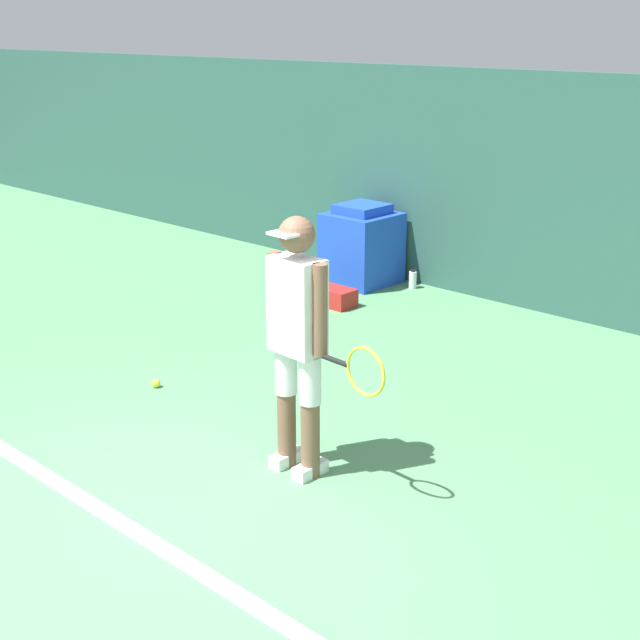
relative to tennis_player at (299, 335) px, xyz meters
The scene contains 8 objects.
ground_plane 1.48m from the tennis_player, 94.11° to the right, with size 24.00×24.00×0.00m, color #518C5B.
back_wall 4.01m from the tennis_player, 91.19° to the left, with size 24.00×0.10×2.29m.
court_baseline 1.47m from the tennis_player, 94.13° to the right, with size 21.60×0.10×0.01m.
tennis_player is the anchor object (origin of this frame).
tennis_ball 1.98m from the tennis_player, behind, with size 0.07×0.07×0.07m.
covered_chair 4.39m from the tennis_player, 125.46° to the left, with size 0.68×0.70×0.87m.
equipment_bag 3.67m from the tennis_player, 130.32° to the left, with size 0.69×0.26×0.18m.
water_bottle 4.32m from the tennis_player, 117.77° to the left, with size 0.08×0.08×0.21m.
Camera 1 is at (3.65, -2.46, 2.71)m, focal length 50.00 mm.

